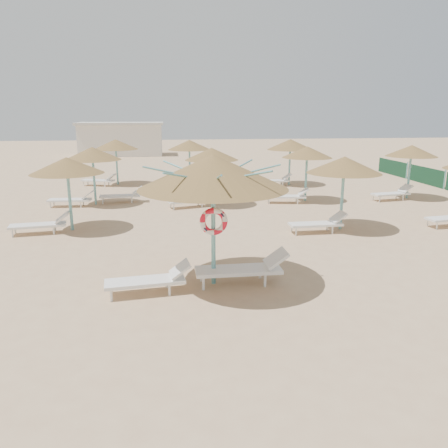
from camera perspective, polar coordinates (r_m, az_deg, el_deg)
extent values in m
plane|color=tan|center=(11.46, 0.64, -7.25)|extent=(120.00, 120.00, 0.00)
cylinder|color=#65ACAF|center=(10.78, -1.40, -1.01)|extent=(0.11, 0.11, 2.73)
cone|color=olive|center=(10.49, -1.45, 6.85)|extent=(3.64, 3.64, 0.82)
cylinder|color=#65ACAF|center=(10.53, -1.45, 5.38)|extent=(0.20, 0.20, 0.12)
cylinder|color=#65ACAF|center=(10.61, 3.08, 6.71)|extent=(1.64, 0.04, 0.41)
cylinder|color=#65ACAF|center=(11.15, 1.28, 7.10)|extent=(1.19, 1.19, 0.41)
cylinder|color=#65ACAF|center=(11.32, -1.90, 7.20)|extent=(0.04, 1.64, 0.41)
cylinder|color=#65ACAF|center=(11.03, -4.86, 6.97)|extent=(1.19, 1.19, 0.41)
cylinder|color=#65ACAF|center=(10.44, -6.06, 6.52)|extent=(1.64, 0.04, 0.41)
cylinder|color=#65ACAF|center=(9.86, -4.53, 6.10)|extent=(1.19, 1.19, 0.41)
cylinder|color=#65ACAF|center=(9.67, -0.94, 5.97)|extent=(0.04, 1.64, 0.41)
cylinder|color=#65ACAF|center=(9.99, 2.30, 6.24)|extent=(1.19, 1.19, 0.41)
torus|color=red|center=(10.62, -1.36, 0.33)|extent=(0.69, 0.15, 0.69)
cylinder|color=white|center=(10.48, -14.52, -9.05)|extent=(0.06, 0.06, 0.28)
cylinder|color=white|center=(10.94, -14.51, -8.04)|extent=(0.06, 0.06, 0.28)
cylinder|color=white|center=(10.53, -7.14, -8.56)|extent=(0.06, 0.06, 0.28)
cylinder|color=white|center=(10.99, -7.47, -7.58)|extent=(0.06, 0.06, 0.28)
cube|color=white|center=(10.65, -10.28, -7.38)|extent=(1.94, 0.83, 0.08)
cube|color=white|center=(10.65, -5.78, -5.86)|extent=(0.55, 0.65, 0.36)
cylinder|color=white|center=(10.78, -2.70, -7.81)|extent=(0.07, 0.07, 0.32)
cylinder|color=white|center=(11.30, -2.97, -6.72)|extent=(0.07, 0.07, 0.32)
cylinder|color=white|center=(11.01, 5.38, -7.37)|extent=(0.07, 0.07, 0.32)
cylinder|color=white|center=(11.52, 4.73, -6.33)|extent=(0.07, 0.07, 0.32)
cube|color=white|center=(11.07, 1.89, -6.03)|extent=(2.17, 0.73, 0.09)
cube|color=white|center=(11.18, 6.82, -4.44)|extent=(0.56, 0.69, 0.42)
cylinder|color=#65ACAF|center=(16.86, -19.50, 3.05)|extent=(0.11, 0.11, 2.30)
cone|color=olive|center=(16.68, -19.85, 7.22)|extent=(2.60, 2.60, 0.58)
cylinder|color=#65ACAF|center=(16.70, -19.78, 6.41)|extent=(0.20, 0.20, 0.12)
cylinder|color=white|center=(16.86, -25.91, -1.12)|extent=(0.06, 0.06, 0.28)
cylinder|color=white|center=(17.33, -25.62, -0.69)|extent=(0.06, 0.06, 0.28)
cylinder|color=white|center=(16.65, -21.35, -0.83)|extent=(0.06, 0.06, 0.28)
cylinder|color=white|center=(17.13, -21.19, -0.40)|extent=(0.06, 0.06, 0.28)
cube|color=white|center=(16.92, -23.17, -0.14)|extent=(1.97, 0.88, 0.08)
cube|color=white|center=(16.76, -20.38, 0.84)|extent=(0.56, 0.66, 0.36)
cylinder|color=#65ACAF|center=(21.34, -16.59, 5.51)|extent=(0.11, 0.11, 2.30)
cone|color=olive|center=(21.20, -16.83, 8.81)|extent=(2.62, 2.62, 0.59)
cylinder|color=#65ACAF|center=(21.22, -16.79, 8.17)|extent=(0.20, 0.20, 0.12)
cylinder|color=white|center=(21.33, -21.73, 2.32)|extent=(0.06, 0.06, 0.28)
cylinder|color=white|center=(21.80, -21.34, 2.59)|extent=(0.06, 0.06, 0.28)
cylinder|color=white|center=(20.95, -18.21, 2.42)|extent=(0.06, 0.06, 0.28)
cylinder|color=white|center=(21.43, -17.89, 2.70)|extent=(0.06, 0.06, 0.28)
cube|color=white|center=(21.30, -19.52, 2.99)|extent=(1.94, 0.74, 0.08)
cube|color=white|center=(21.04, -17.34, 3.70)|extent=(0.52, 0.63, 0.36)
cylinder|color=white|center=(21.46, -15.57, 2.89)|extent=(0.06, 0.06, 0.28)
cylinder|color=white|center=(21.95, -15.47, 3.14)|extent=(0.06, 0.06, 0.28)
cylinder|color=white|center=(21.39, -11.96, 3.07)|extent=(0.06, 0.06, 0.28)
cylinder|color=white|center=(21.88, -11.95, 3.32)|extent=(0.06, 0.06, 0.28)
cube|color=white|center=(21.62, -13.44, 3.59)|extent=(1.94, 0.74, 0.08)
cube|color=white|center=(21.56, -11.21, 4.33)|extent=(0.52, 0.63, 0.36)
cylinder|color=#65ACAF|center=(27.05, -13.82, 7.45)|extent=(0.11, 0.11, 2.30)
cone|color=olive|center=(26.94, -13.98, 10.07)|extent=(2.62, 2.62, 0.59)
cylinder|color=#65ACAF|center=(26.96, -13.95, 9.56)|extent=(0.20, 0.20, 0.12)
cylinder|color=white|center=(27.10, -17.86, 5.03)|extent=(0.06, 0.06, 0.28)
cylinder|color=white|center=(27.53, -17.36, 5.21)|extent=(0.06, 0.06, 0.28)
cylinder|color=white|center=(26.47, -15.30, 5.00)|extent=(0.06, 0.06, 0.28)
cylinder|color=white|center=(26.91, -14.83, 5.18)|extent=(0.06, 0.06, 0.28)
cube|color=white|center=(26.91, -16.14, 5.48)|extent=(2.00, 1.21, 0.08)
cube|color=white|center=(26.49, -14.54, 5.98)|extent=(0.65, 0.73, 0.36)
cylinder|color=#65ACAF|center=(20.31, -1.61, 5.68)|extent=(0.11, 0.11, 2.30)
cone|color=olive|center=(20.16, -1.64, 9.14)|extent=(2.46, 2.46, 0.55)
cylinder|color=#65ACAF|center=(20.19, -1.63, 8.48)|extent=(0.20, 0.20, 0.12)
cylinder|color=white|center=(19.54, -6.59, 2.23)|extent=(0.06, 0.06, 0.28)
cylinder|color=white|center=(20.01, -7.01, 2.50)|extent=(0.06, 0.06, 0.28)
cylinder|color=white|center=(19.97, -2.88, 2.57)|extent=(0.06, 0.06, 0.28)
cylinder|color=white|center=(20.43, -3.39, 2.83)|extent=(0.06, 0.06, 0.28)
cube|color=white|center=(19.98, -4.62, 3.07)|extent=(2.00, 1.13, 0.08)
cube|color=white|center=(20.23, -2.36, 3.94)|extent=(0.63, 0.71, 0.36)
cylinder|color=#65ACAF|center=(26.05, -4.50, 7.57)|extent=(0.11, 0.11, 2.30)
cone|color=olive|center=(25.93, -4.56, 10.28)|extent=(2.52, 2.52, 0.57)
cylinder|color=#65ACAF|center=(25.95, -4.55, 9.76)|extent=(0.20, 0.20, 0.12)
cylinder|color=white|center=(25.56, -8.69, 5.03)|extent=(0.06, 0.06, 0.28)
cylinder|color=white|center=(26.06, -8.60, 5.21)|extent=(0.06, 0.06, 0.28)
cylinder|color=white|center=(25.49, -5.65, 5.10)|extent=(0.06, 0.06, 0.28)
cylinder|color=white|center=(25.99, -5.62, 5.28)|extent=(0.06, 0.06, 0.28)
cube|color=white|center=(25.73, -6.88, 5.56)|extent=(1.93, 0.72, 0.08)
cube|color=white|center=(25.67, -4.99, 6.13)|extent=(0.52, 0.63, 0.36)
cylinder|color=white|center=(26.21, -3.77, 5.40)|extent=(0.06, 0.06, 0.28)
cylinder|color=white|center=(26.70, -3.90, 5.56)|extent=(0.06, 0.06, 0.28)
cylinder|color=white|center=(26.40, -0.85, 5.49)|extent=(0.06, 0.06, 0.28)
cylinder|color=white|center=(26.89, -1.03, 5.65)|extent=(0.06, 0.06, 0.28)
cube|color=white|center=(26.53, -2.12, 5.92)|extent=(1.93, 0.72, 0.08)
cube|color=white|center=(26.64, -0.30, 6.48)|extent=(0.52, 0.63, 0.36)
cylinder|color=#65ACAF|center=(16.61, 15.16, 3.21)|extent=(0.11, 0.11, 2.30)
cone|color=olive|center=(16.43, 15.44, 7.46)|extent=(2.68, 2.68, 0.60)
cylinder|color=#65ACAF|center=(16.45, 15.38, 6.63)|extent=(0.20, 0.20, 0.12)
cylinder|color=white|center=(15.59, 9.40, -1.00)|extent=(0.06, 0.06, 0.28)
cylinder|color=white|center=(16.05, 8.85, -0.54)|extent=(0.06, 0.06, 0.28)
cylinder|color=white|center=(16.06, 13.98, -0.79)|extent=(0.06, 0.06, 0.28)
cylinder|color=white|center=(16.50, 13.32, -0.34)|extent=(0.06, 0.06, 0.28)
cube|color=white|center=(16.04, 11.86, -0.02)|extent=(1.92, 0.67, 0.08)
cube|color=white|center=(16.30, 14.70, 0.91)|extent=(0.50, 0.61, 0.36)
cylinder|color=#65ACAF|center=(21.66, 10.66, 5.98)|extent=(0.11, 0.11, 2.30)
cone|color=olive|center=(21.52, 10.82, 9.22)|extent=(2.40, 2.40, 0.54)
cylinder|color=#65ACAF|center=(21.54, 10.79, 8.61)|extent=(0.20, 0.20, 0.12)
cylinder|color=white|center=(20.82, 5.90, 3.00)|extent=(0.06, 0.06, 0.28)
cylinder|color=white|center=(21.31, 5.81, 3.26)|extent=(0.06, 0.06, 0.28)
cylinder|color=white|center=(20.96, 9.59, 2.95)|extent=(0.06, 0.06, 0.28)
cylinder|color=white|center=(21.45, 9.42, 3.21)|extent=(0.06, 0.06, 0.28)
cube|color=white|center=(21.10, 8.04, 3.58)|extent=(1.97, 0.92, 0.08)
cube|color=white|center=(21.17, 10.36, 4.18)|extent=(0.57, 0.67, 0.36)
cylinder|color=#65ACAF|center=(26.47, 8.55, 7.56)|extent=(0.11, 0.11, 2.30)
cone|color=olive|center=(26.35, 8.65, 10.24)|extent=(2.73, 2.73, 0.61)
cylinder|color=#65ACAF|center=(26.37, 8.63, 9.72)|extent=(0.20, 0.20, 0.12)
cylinder|color=white|center=(25.55, 4.71, 5.14)|extent=(0.06, 0.06, 0.28)
cylinder|color=white|center=(26.04, 4.52, 5.32)|extent=(0.06, 0.06, 0.28)
cylinder|color=white|center=(25.82, 7.67, 5.16)|extent=(0.06, 0.06, 0.28)
cylinder|color=white|center=(26.30, 7.43, 5.34)|extent=(0.06, 0.06, 0.28)
cube|color=white|center=(25.91, 6.37, 5.64)|extent=(1.92, 0.69, 0.08)
cube|color=white|center=(26.06, 8.23, 6.16)|extent=(0.51, 0.62, 0.36)
cylinder|color=white|center=(18.02, 26.05, -0.21)|extent=(0.06, 0.06, 0.28)
cylinder|color=white|center=(18.38, 25.05, 0.17)|extent=(0.06, 0.06, 0.28)
cylinder|color=#65ACAF|center=(23.83, 23.01, 5.84)|extent=(0.11, 0.11, 2.30)
cone|color=olive|center=(23.70, 23.30, 8.78)|extent=(2.47, 2.47, 0.56)
cylinder|color=#65ACAF|center=(23.72, 23.24, 8.22)|extent=(0.20, 0.20, 0.12)
cylinder|color=white|center=(22.43, 19.67, 3.05)|extent=(0.06, 0.06, 0.28)
cylinder|color=white|center=(22.82, 18.92, 3.30)|extent=(0.06, 0.06, 0.28)
cylinder|color=white|center=(23.26, 22.34, 3.19)|extent=(0.06, 0.06, 0.28)
cylinder|color=white|center=(23.64, 21.58, 3.43)|extent=(0.06, 0.06, 0.28)
cube|color=white|center=(23.08, 20.93, 3.69)|extent=(1.98, 0.94, 0.08)
cube|color=white|center=(23.57, 22.62, 4.34)|extent=(0.58, 0.68, 0.36)
cube|color=silver|center=(45.85, -13.23, 10.62)|extent=(8.00, 4.00, 3.00)
cube|color=beige|center=(45.79, -13.35, 12.64)|extent=(8.40, 4.40, 0.25)
cube|color=#194B30|center=(29.27, 24.80, 5.76)|extent=(0.08, 3.80, 1.00)
cylinder|color=#65ACAF|center=(27.69, 26.86, 5.22)|extent=(0.08, 0.08, 1.10)
cube|color=#194B30|center=(32.70, 21.13, 6.89)|extent=(0.08, 3.80, 1.00)
cylinder|color=#65ACAF|center=(31.04, 22.78, 6.48)|extent=(0.08, 0.08, 1.10)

